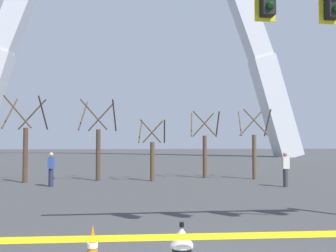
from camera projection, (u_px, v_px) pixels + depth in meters
traffic_cone_by_hydrant at (92, 249)px, 5.71m from camera, size 0.36×0.36×0.73m
monument_arch at (136, 20)px, 51.82m from camera, size 48.39×3.26×44.98m
tree_far_left at (25, 144)px, 18.60m from camera, size 2.03×2.04×4.42m
tree_left_mid at (98, 145)px, 19.61m from camera, size 2.00×2.01×4.35m
tree_center_left at (152, 154)px, 19.41m from camera, size 1.53×1.54×3.29m
tree_center_right at (205, 148)px, 21.20m from camera, size 1.79×1.80×3.88m
tree_right_mid at (254, 148)px, 20.43m from camera, size 1.81×1.82×3.92m
pedestrian_walking_left at (285, 169)px, 16.78m from camera, size 0.37×0.26×1.59m
pedestrian_standing_center at (51, 169)px, 16.88m from camera, size 0.25×0.37×1.59m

